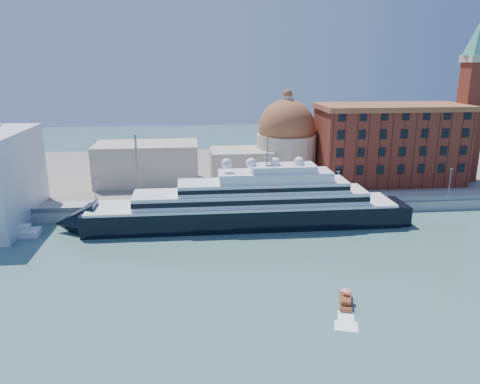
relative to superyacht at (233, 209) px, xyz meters
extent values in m
plane|color=#396360|center=(-2.73, -23.00, -4.22)|extent=(400.00, 400.00, 0.00)
cube|color=gray|center=(-2.73, 11.00, -2.97)|extent=(180.00, 10.00, 2.50)
cube|color=slate|center=(-2.73, 52.00, -3.22)|extent=(260.00, 72.00, 2.00)
cube|color=slate|center=(-2.73, 6.50, -1.12)|extent=(180.00, 0.10, 1.20)
cube|color=black|center=(2.23, 0.00, -2.17)|extent=(72.54, 11.16, 6.04)
cone|color=black|center=(-35.90, 0.00, -2.17)|extent=(9.30, 11.16, 11.16)
cube|color=black|center=(38.49, 0.00, -2.36)|extent=(5.58, 10.23, 5.58)
cube|color=white|center=(2.23, 0.00, 1.08)|extent=(70.68, 11.35, 0.56)
cube|color=white|center=(4.09, 0.00, 2.75)|extent=(53.94, 9.30, 2.79)
cube|color=black|center=(4.09, -4.65, 2.75)|extent=(53.94, 0.15, 1.12)
cube|color=white|center=(6.88, 0.00, 5.36)|extent=(39.06, 8.37, 2.42)
cube|color=white|center=(9.67, 0.00, 7.68)|extent=(26.04, 7.44, 2.23)
cube|color=white|center=(11.53, 0.00, 9.54)|extent=(14.88, 6.51, 1.49)
cylinder|color=slate|center=(7.81, 0.00, 13.45)|extent=(0.28, 0.28, 6.51)
sphere|color=white|center=(-1.49, 0.00, 10.84)|extent=(2.42, 2.42, 2.42)
sphere|color=white|center=(4.09, 0.00, 10.84)|extent=(2.42, 2.42, 2.42)
sphere|color=white|center=(9.67, 0.00, 10.84)|extent=(2.42, 2.42, 2.42)
sphere|color=white|center=(15.25, 0.00, 10.84)|extent=(2.42, 2.42, 2.42)
cube|color=white|center=(-49.47, -1.93, -3.63)|extent=(12.15, 4.86, 1.58)
cube|color=white|center=(-47.50, -1.77, -2.34)|extent=(4.14, 2.77, 1.19)
cube|color=maroon|center=(14.64, -38.31, -3.89)|extent=(3.48, 5.98, 0.94)
cube|color=maroon|center=(14.36, -39.21, -3.09)|extent=(2.14, 2.70, 0.76)
cylinder|color=slate|center=(14.77, -37.86, -2.71)|extent=(0.06, 0.06, 1.51)
cone|color=red|center=(14.77, -37.86, -1.86)|extent=(1.70, 1.70, 0.38)
cube|color=maroon|center=(49.27, 29.00, 8.78)|extent=(42.00, 18.00, 22.00)
cube|color=brown|center=(49.27, 29.00, 20.28)|extent=(43.00, 19.00, 1.50)
cube|color=maroon|center=(73.27, 29.00, 15.28)|extent=(6.00, 6.00, 35.00)
cube|color=beige|center=(73.27, 29.00, 33.78)|extent=(7.00, 7.00, 2.00)
cone|color=#479C7F|center=(73.27, 29.00, 39.78)|extent=(8.40, 8.40, 10.00)
cylinder|color=beige|center=(19.27, 35.00, 4.78)|extent=(18.00, 18.00, 14.00)
sphere|color=brown|center=(19.27, 35.00, 13.78)|extent=(17.00, 17.00, 17.00)
cylinder|color=beige|center=(19.27, 35.00, 21.78)|extent=(3.00, 3.00, 3.00)
cube|color=beige|center=(5.27, 33.00, 2.78)|extent=(18.00, 14.00, 10.00)
cube|color=beige|center=(-22.73, 35.00, 3.78)|extent=(30.00, 16.00, 12.00)
cylinder|color=slate|center=(-32.73, 8.00, 2.28)|extent=(0.24, 0.24, 8.00)
cube|color=slate|center=(-32.73, 8.00, 6.38)|extent=(0.80, 0.30, 0.25)
cylinder|color=slate|center=(-2.73, 8.00, 2.28)|extent=(0.24, 0.24, 8.00)
cube|color=slate|center=(-2.73, 8.00, 6.38)|extent=(0.80, 0.30, 0.25)
cylinder|color=slate|center=(27.27, 8.00, 2.28)|extent=(0.24, 0.24, 8.00)
cube|color=slate|center=(27.27, 8.00, 6.38)|extent=(0.80, 0.30, 0.25)
cylinder|color=slate|center=(57.27, 8.00, 2.28)|extent=(0.24, 0.24, 8.00)
cube|color=slate|center=(57.27, 8.00, 6.38)|extent=(0.80, 0.30, 0.25)
cylinder|color=slate|center=(-22.73, 10.00, 7.28)|extent=(0.50, 0.50, 18.00)
camera|label=1|loc=(-9.03, -103.41, 33.55)|focal=35.00mm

